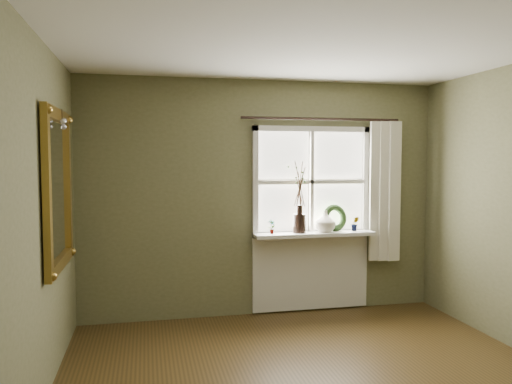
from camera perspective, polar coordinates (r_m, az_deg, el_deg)
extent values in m
plane|color=silver|center=(3.48, 9.94, 18.16)|extent=(4.50, 4.50, 0.00)
cube|color=#646342|center=(5.58, 0.74, -0.68)|extent=(4.00, 0.10, 2.60)
cube|color=#646342|center=(3.24, -26.29, -4.30)|extent=(0.10, 4.50, 2.60)
cube|color=silver|center=(5.70, 6.33, -4.75)|extent=(1.36, 0.06, 0.06)
cube|color=silver|center=(5.65, 6.42, 7.17)|extent=(1.36, 0.06, 0.06)
cube|color=silver|center=(5.47, -0.08, 1.12)|extent=(0.06, 0.06, 1.24)
cube|color=silver|center=(5.89, 12.37, 1.22)|extent=(0.06, 0.06, 1.24)
cube|color=silver|center=(5.64, 6.38, 1.18)|extent=(1.24, 0.05, 0.04)
cube|color=silver|center=(5.64, 6.38, 1.18)|extent=(0.04, 0.05, 1.12)
cube|color=white|center=(5.57, 3.14, 4.20)|extent=(0.59, 0.01, 0.53)
cube|color=white|center=(5.78, 9.38, 4.14)|extent=(0.59, 0.01, 0.53)
cube|color=white|center=(5.59, 3.12, -1.86)|extent=(0.59, 0.01, 0.53)
cube|color=white|center=(5.80, 9.32, -1.70)|extent=(0.59, 0.01, 0.53)
cube|color=silver|center=(5.61, 6.66, -4.80)|extent=(1.36, 0.26, 0.04)
cube|color=silver|center=(5.79, 6.27, -8.95)|extent=(1.36, 0.04, 0.88)
cylinder|color=black|center=(5.54, 4.99, -3.59)|extent=(0.17, 0.17, 0.21)
imported|color=silver|center=(5.63, 7.94, -3.33)|extent=(0.25, 0.25, 0.24)
torus|color=#253E1B|center=(5.71, 8.98, -3.27)|extent=(0.33, 0.20, 0.32)
imported|color=#253E1B|center=(5.45, 1.80, -3.98)|extent=(0.10, 0.08, 0.16)
imported|color=#253E1B|center=(5.77, 11.25, -3.57)|extent=(0.11, 0.10, 0.17)
cube|color=beige|center=(5.90, 14.40, 0.07)|extent=(0.36, 0.12, 1.59)
cylinder|color=black|center=(5.64, 7.57, 8.28)|extent=(1.84, 0.03, 0.03)
cube|color=white|center=(4.31, -21.76, 0.26)|extent=(0.02, 0.89, 1.10)
cube|color=olive|center=(4.32, -21.82, 8.18)|extent=(0.05, 1.08, 0.09)
cube|color=olive|center=(4.38, -21.44, -7.53)|extent=(0.05, 1.08, 0.09)
cube|color=olive|center=(3.82, -22.79, -0.18)|extent=(0.05, 0.09, 1.10)
cube|color=olive|center=(4.79, -20.70, 0.61)|extent=(0.05, 0.09, 1.10)
sphere|color=silver|center=(4.28, -21.20, 7.52)|extent=(0.04, 0.04, 0.04)
sphere|color=silver|center=(4.30, -21.13, 6.97)|extent=(0.04, 0.04, 0.04)
sphere|color=silver|center=(4.34, -21.08, 7.60)|extent=(0.04, 0.04, 0.04)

